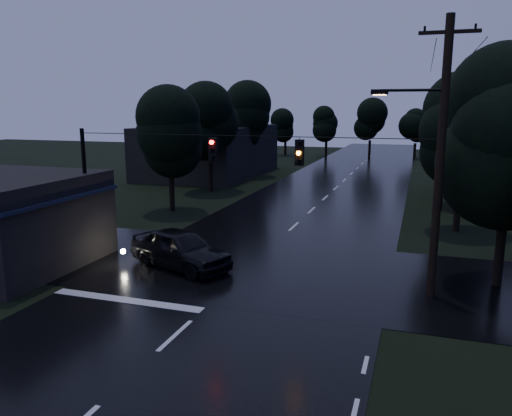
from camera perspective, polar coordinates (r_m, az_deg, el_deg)
The scene contains 15 objects.
main_road at distance 38.99m, azimuth 7.90°, elevation 1.13°, with size 12.00×120.00×0.02m, color black.
cross_street at distance 22.02m, azimuth -0.76°, elevation -6.85°, with size 60.00×9.00×0.02m, color black.
building_far_left at distance 52.30m, azimuth -5.29°, elevation 6.56°, with size 10.00×16.00×5.00m, color black.
utility_pole_main at distance 18.84m, azimuth 20.06°, elevation 5.72°, with size 3.50×0.30×10.00m.
utility_pole_far at distance 35.92m, azimuth 20.67°, elevation 5.87°, with size 2.00×0.30×7.50m.
anchor_pole_left at distance 23.94m, azimuth -18.84°, elevation 1.42°, with size 0.18×0.18×6.00m, color black.
span_signals at distance 19.85m, azimuth -0.23°, elevation 6.62°, with size 15.00×0.37×1.12m.
tree_corner_near at distance 21.02m, azimuth 27.19°, elevation 7.69°, with size 4.48×4.48×9.44m.
tree_left_a at distance 33.75m, azimuth -9.82°, elevation 8.45°, with size 3.92×3.92×8.26m.
tree_left_b at distance 41.20m, azimuth -5.30°, elevation 9.60°, with size 4.20×4.20×8.85m.
tree_left_c at distance 50.72m, azimuth -1.36°, elevation 10.41°, with size 4.48×4.48×9.44m.
tree_right_a at distance 29.87m, azimuth 22.66°, elevation 8.09°, with size 4.20×4.20×8.85m.
tree_right_b at distance 37.87m, azimuth 22.78°, elevation 9.18°, with size 4.48×4.48×9.44m.
tree_right_c at distance 47.88m, azimuth 22.68°, elevation 9.93°, with size 4.76×4.76×10.03m.
car at distance 22.07m, azimuth -8.64°, elevation -4.62°, with size 2.02×5.01×1.71m, color black.
Camera 1 is at (6.84, -7.76, 6.92)m, focal length 35.00 mm.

